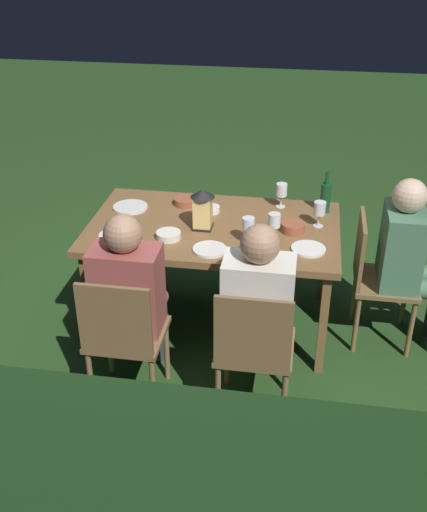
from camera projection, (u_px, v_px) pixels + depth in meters
ground_plane at (214, 321)px, 4.36m from camera, size 16.00×16.00×0.00m
dining_table at (214, 233)px, 4.02m from camera, size 1.61×0.98×0.75m
chair_side_right_b at (123, 334)px, 3.41m from camera, size 0.42×0.40×0.87m
person_in_rust at (131, 292)px, 3.51m from camera, size 0.38×0.47×1.15m
chair_side_right_a at (254, 347)px, 3.31m from camera, size 0.42×0.40×0.87m
person_in_cream at (259, 304)px, 3.41m from camera, size 0.38×0.47×1.15m
chair_head_near at (375, 274)px, 3.97m from camera, size 0.40×0.42×0.87m
person_in_green at (410, 256)px, 3.87m from camera, size 0.48×0.38×1.15m
lantern_centerpiece at (203, 207)px, 3.89m from camera, size 0.15×0.15×0.27m
green_bottle_on_table at (326, 197)px, 4.12m from camera, size 0.07×0.07×0.29m
wine_glass_a at (255, 243)px, 3.53m from camera, size 0.08×0.08×0.17m
wine_glass_b at (248, 226)px, 3.72m from camera, size 0.08×0.08×0.17m
wine_glass_c at (282, 191)px, 4.18m from camera, size 0.08×0.08×0.17m
wine_glass_d at (274, 222)px, 3.77m from camera, size 0.08×0.08×0.17m
wine_glass_e at (320, 209)px, 3.92m from camera, size 0.08×0.08×0.17m
plate_a at (308, 249)px, 3.70m from camera, size 0.21×0.21×0.01m
plate_b at (116, 236)px, 3.85m from camera, size 0.22×0.22×0.01m
plate_c at (210, 249)px, 3.69m from camera, size 0.20×0.20×0.01m
plate_d at (130, 207)px, 4.22m from camera, size 0.24×0.24×0.01m
bowl_olives at (293, 227)px, 3.90m from camera, size 0.15×0.15×0.06m
bowl_bread at (168, 235)px, 3.82m from camera, size 0.15×0.15×0.04m
bowl_salad at (186, 201)px, 4.26m from camera, size 0.16×0.16×0.05m
bowl_dip at (211, 209)px, 4.16m from camera, size 0.12×0.12×0.04m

